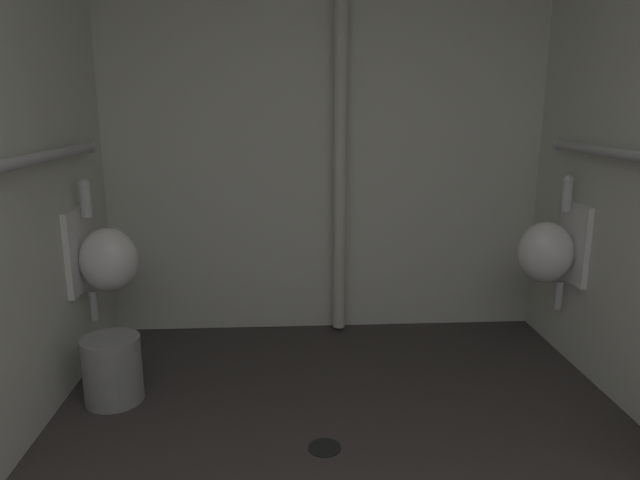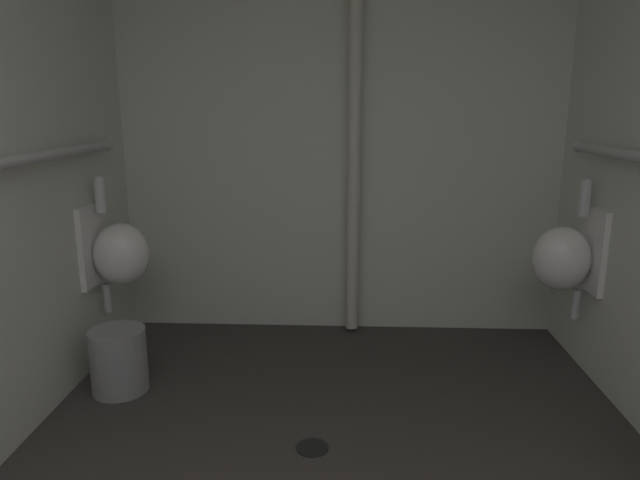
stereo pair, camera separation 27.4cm
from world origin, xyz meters
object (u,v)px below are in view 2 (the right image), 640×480
object	(u,v)px
floor_drain	(312,447)
urinal_right_far	(566,256)
standpipe_back_wall	(354,112)
urinal_left_mid	(117,252)
waste_bin	(119,360)

from	to	relation	value
floor_drain	urinal_right_far	bearing A→B (deg)	32.39
urinal_right_far	standpipe_back_wall	distance (m)	1.42
urinal_left_mid	floor_drain	distance (m)	1.50
standpipe_back_wall	waste_bin	distance (m)	1.88
standpipe_back_wall	floor_drain	size ratio (longest dim) A/B	19.20
urinal_right_far	standpipe_back_wall	size ratio (longest dim) A/B	0.28
urinal_left_mid	waste_bin	distance (m)	0.59
urinal_right_far	floor_drain	world-z (taller)	urinal_right_far
urinal_right_far	standpipe_back_wall	world-z (taller)	standpipe_back_wall
urinal_left_mid	waste_bin	world-z (taller)	urinal_left_mid
urinal_right_far	floor_drain	distance (m)	1.65
urinal_left_mid	standpipe_back_wall	bearing A→B (deg)	21.36
urinal_left_mid	standpipe_back_wall	size ratio (longest dim) A/B	0.28
floor_drain	standpipe_back_wall	bearing A→B (deg)	82.24
urinal_left_mid	urinal_right_far	size ratio (longest dim) A/B	1.00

